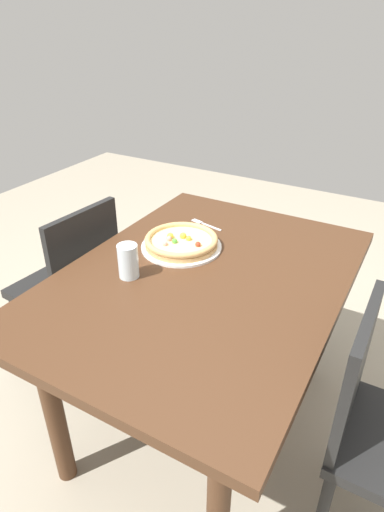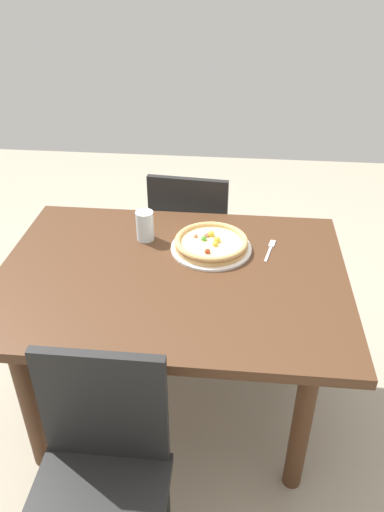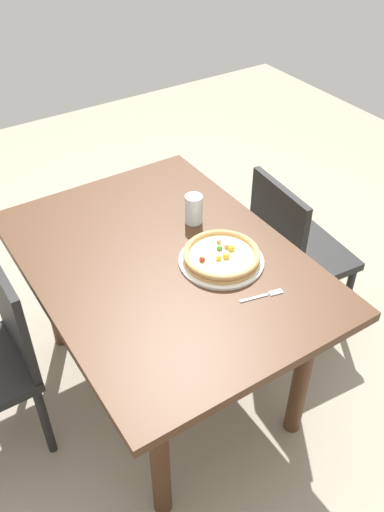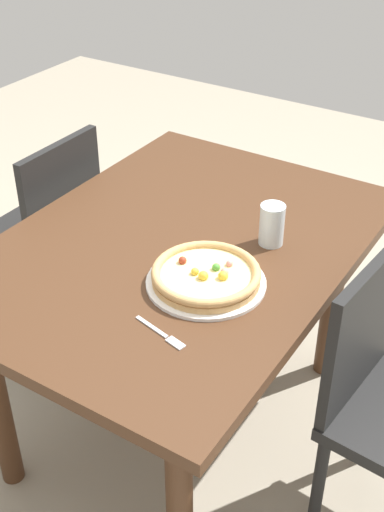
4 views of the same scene
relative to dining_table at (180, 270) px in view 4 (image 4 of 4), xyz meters
The scene contains 7 objects.
ground_plane 0.64m from the dining_table, ahead, with size 6.00×6.00×0.00m, color #9E937F.
dining_table is the anchor object (origin of this frame).
chair_near 0.72m from the dining_table, 100.37° to the right, with size 0.40×0.40×0.87m.
plate 0.25m from the dining_table, 51.99° to the left, with size 0.32×0.32×0.01m, color white.
pizza 0.26m from the dining_table, 52.05° to the left, with size 0.29×0.29×0.05m.
fork 0.44m from the dining_table, 28.02° to the left, with size 0.05×0.16×0.00m.
drinking_glass 0.31m from the dining_table, 121.05° to the left, with size 0.07×0.07×0.13m, color silver.
Camera 4 is at (1.39, 0.93, 1.82)m, focal length 47.42 mm.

